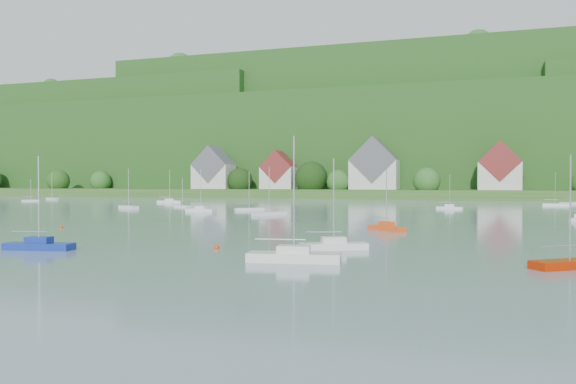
% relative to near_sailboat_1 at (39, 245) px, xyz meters
% --- Properties ---
extents(far_shore_strip, '(600.00, 60.00, 3.00)m').
position_rel_near_sailboat_1_xyz_m(far_shore_strip, '(-2.30, 167.78, 1.08)').
color(far_shore_strip, '#2D5520').
rests_on(far_shore_strip, ground).
extents(forested_ridge, '(620.00, 181.22, 69.89)m').
position_rel_near_sailboat_1_xyz_m(forested_ridge, '(-1.90, 236.35, 22.47)').
color(forested_ridge, '#1A4415').
rests_on(forested_ridge, ground).
extents(village_building_0, '(14.00, 10.40, 16.00)m').
position_rel_near_sailboat_1_xyz_m(village_building_0, '(-57.30, 154.78, 9.09)').
color(village_building_0, beige).
rests_on(village_building_0, far_shore_strip).
extents(village_building_1, '(12.00, 9.36, 14.00)m').
position_rel_near_sailboat_1_xyz_m(village_building_1, '(-32.30, 156.78, 8.33)').
color(village_building_1, beige).
rests_on(village_building_1, far_shore_strip).
extents(village_building_2, '(16.00, 11.44, 18.00)m').
position_rel_near_sailboat_1_xyz_m(village_building_2, '(2.70, 155.78, 9.85)').
color(village_building_2, beige).
rests_on(village_building_2, far_shore_strip).
extents(village_building_3, '(13.00, 10.40, 15.50)m').
position_rel_near_sailboat_1_xyz_m(village_building_3, '(42.70, 153.78, 9.01)').
color(village_building_3, beige).
rests_on(village_building_3, far_shore_strip).
extents(near_sailboat_1, '(5.78, 2.44, 7.56)m').
position_rel_near_sailboat_1_xyz_m(near_sailboat_1, '(0.00, 0.00, 0.00)').
color(near_sailboat_1, navy).
rests_on(near_sailboat_1, ground).
extents(near_sailboat_3, '(5.60, 3.75, 7.39)m').
position_rel_near_sailboat_1_xyz_m(near_sailboat_3, '(22.67, 7.30, -0.00)').
color(near_sailboat_3, white).
rests_on(near_sailboat_3, ground).
extents(near_sailboat_4, '(6.58, 2.72, 8.62)m').
position_rel_near_sailboat_1_xyz_m(near_sailboat_4, '(21.68, -0.43, 0.03)').
color(near_sailboat_4, white).
rests_on(near_sailboat_4, ground).
extents(near_sailboat_5, '(4.75, 4.57, 6.95)m').
position_rel_near_sailboat_1_xyz_m(near_sailboat_5, '(24.30, 26.67, -0.02)').
color(near_sailboat_5, '#E94B16').
rests_on(near_sailboat_5, ground).
extents(near_sailboat_7, '(5.19, 4.36, 7.21)m').
position_rel_near_sailboat_1_xyz_m(near_sailboat_7, '(39.18, 2.25, -0.09)').
color(near_sailboat_7, '#A81F00').
rests_on(near_sailboat_7, ground).
extents(mooring_buoy_2, '(0.44, 0.44, 0.44)m').
position_rel_near_sailboat_1_xyz_m(mooring_buoy_2, '(13.40, 4.95, -0.42)').
color(mooring_buoy_2, '#E04006').
rests_on(mooring_buoy_2, ground).
extents(mooring_buoy_3, '(0.42, 0.42, 0.42)m').
position_rel_near_sailboat_1_xyz_m(mooring_buoy_3, '(-13.29, 18.61, -0.42)').
color(mooring_buoy_3, '#E04006').
rests_on(mooring_buoy_3, ground).
extents(far_sailboat_cluster, '(204.17, 69.47, 8.71)m').
position_rel_near_sailboat_1_xyz_m(far_sailboat_cluster, '(12.56, 83.54, -0.05)').
color(far_sailboat_cluster, white).
rests_on(far_sailboat_cluster, ground).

